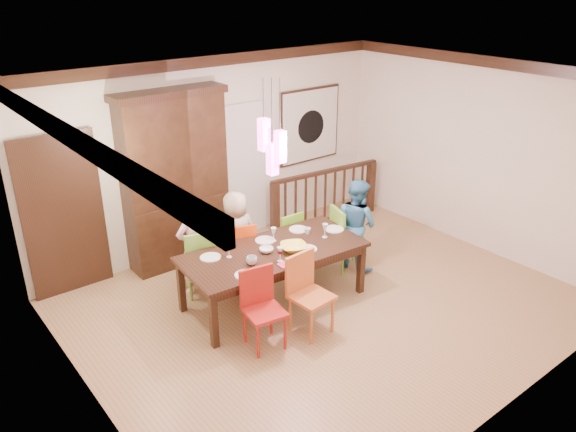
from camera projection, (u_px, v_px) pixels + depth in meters
floor at (326, 305)px, 7.30m from camera, size 6.00×6.00×0.00m
ceiling at (333, 79)px, 6.14m from camera, size 6.00×6.00×0.00m
wall_back at (218, 153)px, 8.51m from camera, size 6.00×0.00×6.00m
wall_left at (80, 280)px, 5.01m from camera, size 0.00×5.00×5.00m
wall_right at (477, 155)px, 8.43m from camera, size 0.00×5.00×5.00m
crown_molding at (333, 86)px, 6.17m from camera, size 6.00×5.00×0.16m
panel_door at (64, 218)px, 7.27m from camera, size 1.04×0.07×2.24m
white_doorway at (239, 174)px, 8.85m from camera, size 0.97×0.05×2.22m
painting at (310, 125)px, 9.45m from camera, size 1.25×0.06×1.25m
pendant_cluster at (272, 146)px, 6.55m from camera, size 0.27×0.21×1.14m
dining_table at (273, 255)px, 7.12m from camera, size 2.42×1.26×0.75m
chair_far_left at (198, 256)px, 7.39m from camera, size 0.52×0.52×0.95m
chair_far_mid at (239, 247)px, 7.67m from camera, size 0.52×0.52×0.91m
chair_far_right at (285, 234)px, 8.12m from camera, size 0.39×0.39×0.85m
chair_near_left at (264, 306)px, 6.29m from camera, size 0.48×0.48×0.94m
chair_near_mid at (312, 291)px, 6.54m from camera, size 0.48×0.48×0.98m
chair_end_right at (349, 234)px, 8.01m from camera, size 0.54×0.54×0.95m
china_hutch at (176, 179)px, 7.96m from camera, size 1.61×0.46×2.54m
balustrade at (325, 196)px, 9.48m from camera, size 2.12×0.31×0.96m
person_far_left at (195, 247)px, 7.34m from camera, size 0.53×0.39×1.35m
person_far_mid at (236, 235)px, 7.77m from camera, size 0.66×0.46×1.26m
person_end_right at (356, 224)px, 8.00m from camera, size 0.53×0.67×1.35m
serving_bowl at (294, 247)px, 7.07m from camera, size 0.44×0.44×0.08m
small_bowl at (266, 250)px, 7.02m from camera, size 0.20×0.20×0.06m
cup_left at (252, 260)px, 6.72m from camera, size 0.15×0.15×0.10m
cup_right at (308, 231)px, 7.51m from camera, size 0.12×0.12×0.08m
plate_far_left at (210, 257)px, 6.89m from camera, size 0.26×0.26×0.01m
plate_far_mid at (265, 240)px, 7.32m from camera, size 0.26×0.26×0.01m
plate_far_right at (298, 229)px, 7.63m from camera, size 0.26×0.26×0.01m
plate_near_left at (246, 275)px, 6.49m from camera, size 0.26×0.26×0.01m
plate_near_mid at (307, 249)px, 7.09m from camera, size 0.26×0.26×0.01m
plate_end_right at (334, 229)px, 7.64m from camera, size 0.26×0.26×0.01m
wine_glass_a at (229, 250)px, 6.87m from camera, size 0.08×0.08×0.19m
wine_glass_b at (274, 234)px, 7.28m from camera, size 0.08×0.08×0.19m
wine_glass_c at (280, 254)px, 6.77m from camera, size 0.08×0.08×0.19m
wine_glass_d at (325, 231)px, 7.39m from camera, size 0.08×0.08×0.19m
napkin at (286, 264)px, 6.72m from camera, size 0.18×0.14×0.01m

